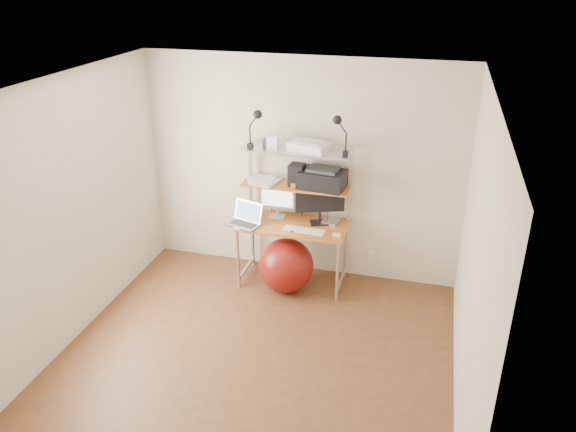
{
  "coord_description": "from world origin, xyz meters",
  "views": [
    {
      "loc": [
        1.4,
        -3.96,
        3.38
      ],
      "look_at": [
        0.02,
        1.15,
        0.96
      ],
      "focal_mm": 35.0,
      "sensor_mm": 36.0,
      "label": 1
    }
  ],
  "objects_px": {
    "monitor_black": "(320,200)",
    "printer": "(323,178)",
    "laptop": "(246,219)",
    "exercise_ball": "(286,265)",
    "monitor_silver": "(277,197)"
  },
  "relations": [
    {
      "from": "laptop",
      "to": "exercise_ball",
      "type": "xyz_separation_m",
      "value": [
        0.47,
        -0.05,
        -0.49
      ]
    },
    {
      "from": "laptop",
      "to": "exercise_ball",
      "type": "distance_m",
      "value": 0.68
    },
    {
      "from": "monitor_silver",
      "to": "exercise_ball",
      "type": "relative_size",
      "value": 0.71
    },
    {
      "from": "monitor_black",
      "to": "printer",
      "type": "bearing_deg",
      "value": 25.43
    },
    {
      "from": "monitor_black",
      "to": "exercise_ball",
      "type": "distance_m",
      "value": 0.82
    },
    {
      "from": "printer",
      "to": "exercise_ball",
      "type": "bearing_deg",
      "value": -131.08
    },
    {
      "from": "laptop",
      "to": "exercise_ball",
      "type": "height_order",
      "value": "laptop"
    },
    {
      "from": "laptop",
      "to": "printer",
      "type": "xyz_separation_m",
      "value": [
        0.8,
        0.25,
        0.46
      ]
    },
    {
      "from": "monitor_silver",
      "to": "printer",
      "type": "bearing_deg",
      "value": -3.43
    },
    {
      "from": "monitor_black",
      "to": "laptop",
      "type": "bearing_deg",
      "value": 176.55
    },
    {
      "from": "monitor_black",
      "to": "printer",
      "type": "height_order",
      "value": "printer"
    },
    {
      "from": "printer",
      "to": "exercise_ball",
      "type": "height_order",
      "value": "printer"
    },
    {
      "from": "monitor_silver",
      "to": "laptop",
      "type": "height_order",
      "value": "monitor_silver"
    },
    {
      "from": "monitor_silver",
      "to": "monitor_black",
      "type": "height_order",
      "value": "monitor_black"
    },
    {
      "from": "monitor_black",
      "to": "printer",
      "type": "distance_m",
      "value": 0.25
    }
  ]
}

